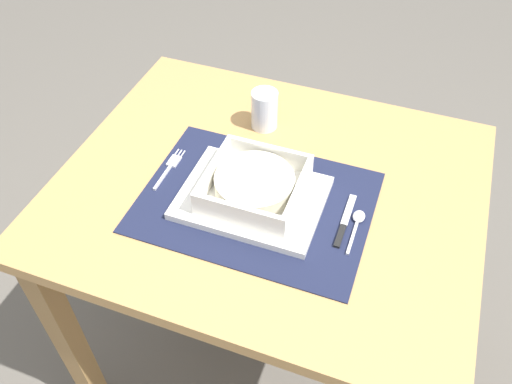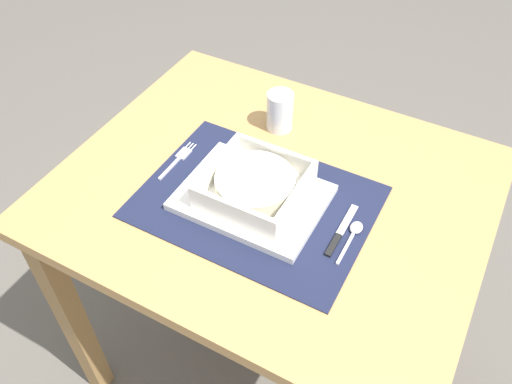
% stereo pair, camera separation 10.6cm
% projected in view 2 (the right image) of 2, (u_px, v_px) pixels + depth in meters
% --- Properties ---
extents(ground_plane, '(6.00, 6.00, 0.00)m').
position_uv_depth(ground_plane, '(267.00, 353.00, 1.65)').
color(ground_plane, '#59544C').
extents(dining_table, '(0.88, 0.73, 0.74)m').
position_uv_depth(dining_table, '(271.00, 221.00, 1.20)').
color(dining_table, '#B2844C').
rests_on(dining_table, ground).
extents(placemat, '(0.46, 0.34, 0.00)m').
position_uv_depth(placemat, '(256.00, 202.00, 1.08)').
color(placemat, '#191E38').
rests_on(placemat, dining_table).
extents(serving_plate, '(0.29, 0.21, 0.02)m').
position_uv_depth(serving_plate, '(252.00, 197.00, 1.08)').
color(serving_plate, white).
rests_on(serving_plate, placemat).
extents(porridge_bowl, '(0.19, 0.19, 0.06)m').
position_uv_depth(porridge_bowl, '(255.00, 185.00, 1.06)').
color(porridge_bowl, white).
rests_on(porridge_bowl, serving_plate).
extents(fork, '(0.02, 0.13, 0.00)m').
position_uv_depth(fork, '(180.00, 158.00, 1.17)').
color(fork, silver).
rests_on(fork, placemat).
extents(spoon, '(0.02, 0.11, 0.01)m').
position_uv_depth(spoon, '(354.00, 232.00, 1.02)').
color(spoon, silver).
rests_on(spoon, placemat).
extents(butter_knife, '(0.01, 0.14, 0.01)m').
position_uv_depth(butter_knife, '(340.00, 233.00, 1.02)').
color(butter_knife, black).
rests_on(butter_knife, placemat).
extents(drinking_glass, '(0.06, 0.06, 0.09)m').
position_uv_depth(drinking_glass, '(280.00, 112.00, 1.22)').
color(drinking_glass, white).
rests_on(drinking_glass, dining_table).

